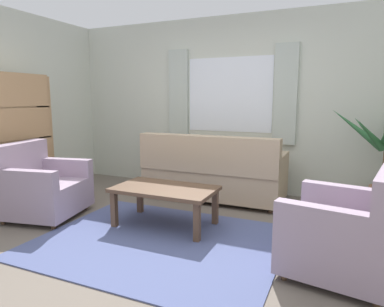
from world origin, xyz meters
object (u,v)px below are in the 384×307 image
(armchair_right, at_px, (348,233))
(bookshelf, at_px, (20,146))
(coffee_table, at_px, (165,192))
(armchair_left, at_px, (40,187))
(couch, at_px, (213,174))

(armchair_right, height_order, bookshelf, bookshelf)
(coffee_table, bearing_deg, bookshelf, 179.31)
(bookshelf, bearing_deg, armchair_left, 64.24)
(coffee_table, bearing_deg, couch, 83.53)
(bookshelf, bearing_deg, couch, 115.71)
(couch, xyz_separation_m, coffee_table, (-0.13, -1.15, 0.01))
(couch, bearing_deg, bookshelf, 25.71)
(armchair_left, height_order, bookshelf, bookshelf)
(couch, relative_size, coffee_table, 1.73)
(armchair_left, bearing_deg, coffee_table, -89.63)
(armchair_right, height_order, coffee_table, armchair_right)
(couch, height_order, coffee_table, couch)
(bookshelf, bearing_deg, coffee_table, 89.31)
(couch, xyz_separation_m, armchair_right, (1.69, -1.51, -0.01))
(armchair_left, relative_size, bookshelf, 0.57)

